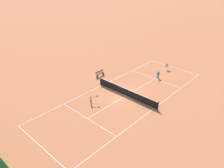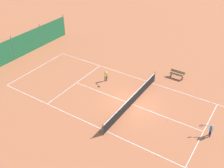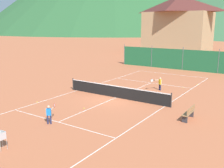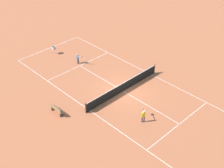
{
  "view_description": "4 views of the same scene",
  "coord_description": "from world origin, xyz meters",
  "views": [
    {
      "loc": [
        -14.46,
        18.27,
        13.83
      ],
      "look_at": [
        1.61,
        0.84,
        1.36
      ],
      "focal_mm": 35.0,
      "sensor_mm": 36.0,
      "label": 1
    },
    {
      "loc": [
        -16.46,
        -8.51,
        14.48
      ],
      "look_at": [
        0.31,
        2.34,
        1.15
      ],
      "focal_mm": 42.0,
      "sensor_mm": 36.0,
      "label": 2
    },
    {
      "loc": [
        10.82,
        -16.85,
        5.7
      ],
      "look_at": [
        -1.06,
        0.98,
        0.79
      ],
      "focal_mm": 42.0,
      "sensor_mm": 36.0,
      "label": 3
    },
    {
      "loc": [
        17.23,
        16.2,
        17.16
      ],
      "look_at": [
        1.17,
        -0.29,
        1.24
      ],
      "focal_mm": 50.0,
      "sensor_mm": 36.0,
      "label": 4
    }
  ],
  "objects": [
    {
      "name": "tennis_ball_service_box",
      "position": [
        -0.34,
        -3.58,
        0.03
      ],
      "size": [
        0.07,
        0.07,
        0.07
      ],
      "primitive_type": "sphere",
      "color": "#CCE033",
      "rests_on": "ground"
    },
    {
      "name": "player_near_baseline",
      "position": [
        -0.23,
        -6.85,
        0.66
      ],
      "size": [
        0.51,
        0.97,
        1.13
      ],
      "color": "#23284C",
      "rests_on": "ground"
    },
    {
      "name": "courtside_bench",
      "position": [
        6.34,
        -1.71,
        0.45
      ],
      "size": [
        0.36,
        1.5,
        0.84
      ],
      "color": "olive",
      "rests_on": "ground"
    },
    {
      "name": "tennis_ball_alley_right",
      "position": [
        3.34,
        6.09,
        0.03
      ],
      "size": [
        0.07,
        0.07,
        0.07
      ],
      "primitive_type": "sphere",
      "color": "#CCE033",
      "rests_on": "ground"
    },
    {
      "name": "tennis_ball_by_net_left",
      "position": [
        -4.2,
        -4.38,
        0.03
      ],
      "size": [
        0.07,
        0.07,
        0.07
      ],
      "primitive_type": "sphere",
      "color": "#CCE033",
      "rests_on": "ground"
    },
    {
      "name": "ground_plane",
      "position": [
        0.0,
        0.0,
        0.0
      ],
      "size": [
        600.0,
        600.0,
        0.0
      ],
      "primitive_type": "plane",
      "color": "#B7603D"
    },
    {
      "name": "player_near_service",
      "position": [
        1.88,
        4.09,
        0.67
      ],
      "size": [
        0.79,
        0.8,
        1.14
      ],
      "color": "#23284C",
      "rests_on": "ground"
    },
    {
      "name": "tennis_ball_far_corner",
      "position": [
        4.08,
        8.08,
        0.03
      ],
      "size": [
        0.07,
        0.07,
        0.07
      ],
      "primitive_type": "sphere",
      "color": "#CCE033",
      "rests_on": "ground"
    },
    {
      "name": "ball_hopper",
      "position": [
        0.38,
        -10.4,
        0.66
      ],
      "size": [
        0.36,
        0.36,
        0.89
      ],
      "color": "#B7B7BC",
      "rests_on": "ground"
    },
    {
      "name": "tennis_net",
      "position": [
        0.0,
        0.0,
        0.5
      ],
      "size": [
        9.18,
        0.08,
        1.06
      ],
      "color": "#2D2D2D",
      "rests_on": "ground"
    },
    {
      "name": "tennis_ball_mid_court",
      "position": [
        0.57,
        2.21,
        0.03
      ],
      "size": [
        0.07,
        0.07,
        0.07
      ],
      "primitive_type": "sphere",
      "color": "#CCE033",
      "rests_on": "ground"
    },
    {
      "name": "court_line_markings",
      "position": [
        0.0,
        0.0,
        0.0
      ],
      "size": [
        8.25,
        23.85,
        0.01
      ],
      "color": "white",
      "rests_on": "ground"
    }
  ]
}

